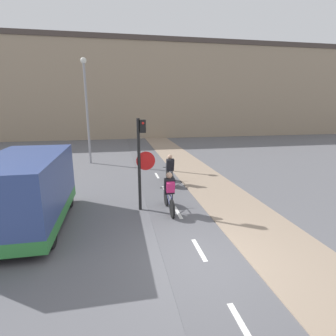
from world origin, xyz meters
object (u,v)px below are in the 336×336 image
Objects in this scene: street_lamp_far at (86,100)px; traffic_light_pole at (141,155)px; cyclist_near at (169,193)px; cyclist_far at (170,171)px; van at (26,193)px.

traffic_light_pole is at bearing -72.82° from street_lamp_far.
cyclist_near reaches higher than cyclist_far.
traffic_light_pole is at bearing 155.08° from cyclist_near.
cyclist_far is at bearing 34.50° from van.
van is at bearing -145.50° from cyclist_far.
van is at bearing -168.94° from traffic_light_pole.
traffic_light_pole is 0.51× the size of street_lamp_far.
street_lamp_far is 9.57m from van.
street_lamp_far is at bearing 127.33° from cyclist_far.
street_lamp_far reaches higher than cyclist_far.
street_lamp_far is at bearing 111.74° from cyclist_near.
cyclist_near is at bearing -68.26° from street_lamp_far.
street_lamp_far is 3.68× the size of cyclist_near.
cyclist_far is at bearing 60.91° from traffic_light_pole.
street_lamp_far is 10.02m from cyclist_near.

